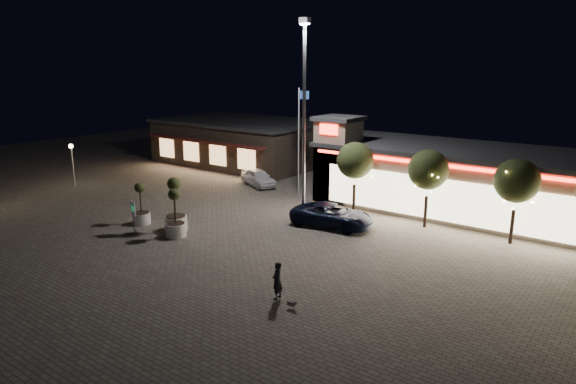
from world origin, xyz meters
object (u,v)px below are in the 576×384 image
Objects in this scene: planter_mid at (175,214)px; valet_sign at (133,211)px; pickup_truck at (332,215)px; white_sedan at (258,178)px; planter_left at (141,211)px; pedestrian at (277,281)px.

planter_mid is 1.65× the size of valet_sign.
pickup_truck reaches higher than white_sedan.
planter_left reaches higher than pickup_truck.
pedestrian is (14.03, -15.38, 0.13)m from white_sedan.
white_sedan is 2.06× the size of valet_sign.
pickup_truck is 9.45m from planter_mid.
planter_left is at bearing -110.79° from pedestrian.
white_sedan is 20.82m from pedestrian.
valet_sign reaches higher than pedestrian.
pedestrian is (3.48, -9.87, 0.12)m from pickup_truck.
white_sedan is 1.54× the size of planter_left.
valet_sign is (-1.49, -1.87, 0.37)m from planter_mid.
planter_mid reaches higher than planter_left.
pedestrian is at bearing -114.30° from white_sedan.
pickup_truck is 11.83m from planter_left.
white_sedan is at bearing -144.99° from pedestrian.
pedestrian reaches higher than pickup_truck.
pickup_truck is 1.25× the size of white_sedan.
pedestrian is 12.13m from valet_sign.
pedestrian is 13.59m from planter_left.
pedestrian reaches higher than white_sedan.
white_sedan is (-10.55, 5.51, -0.01)m from pickup_truck.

